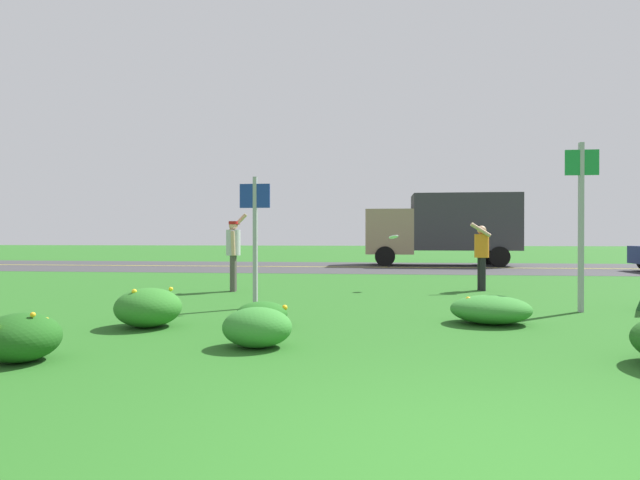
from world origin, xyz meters
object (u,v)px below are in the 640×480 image
Objects in this scene: sign_post_near_path at (255,228)px; person_catcher_orange_shirt at (481,252)px; person_thrower_red_cap_gray_shirt at (233,248)px; frisbee_white at (394,237)px; sign_post_by_roadside at (581,210)px; box_truck_tan at (444,225)px.

person_catcher_orange_shirt is at bearing 37.44° from sign_post_near_path.
person_thrower_red_cap_gray_shirt is 7.66× the size of frisbee_white.
person_catcher_orange_shirt is (4.73, 3.62, -0.52)m from sign_post_near_path.
person_thrower_red_cap_gray_shirt reaches higher than person_catcher_orange_shirt.
sign_post_by_roadside is at bearing -47.98° from frisbee_white.
box_truck_tan reaches higher than frisbee_white.
frisbee_white is (-2.11, -0.02, 0.36)m from person_catcher_orange_shirt.
sign_post_by_roadside is 1.79× the size of person_catcher_orange_shirt.
box_truck_tan is at bearing 70.63° from sign_post_near_path.
frisbee_white is (-3.13, 3.47, -0.47)m from sign_post_by_roadside.
sign_post_near_path reaches higher than person_thrower_red_cap_gray_shirt.
box_truck_tan is at bearing 77.06° from frisbee_white.
box_truck_tan reaches higher than person_thrower_red_cap_gray_shirt.
person_thrower_red_cap_gray_shirt is 0.28× the size of box_truck_tan.
sign_post_by_roadside reaches higher than frisbee_white.
person_thrower_red_cap_gray_shirt reaches higher than frisbee_white.
sign_post_near_path is at bearing -142.56° from person_catcher_orange_shirt.
box_truck_tan is (5.17, 14.69, 0.34)m from sign_post_near_path.
sign_post_by_roadside is 7.48m from person_thrower_red_cap_gray_shirt.
sign_post_by_roadside is (5.75, 0.12, 0.30)m from sign_post_near_path.
person_thrower_red_cap_gray_shirt is (-1.20, 2.78, -0.43)m from sign_post_near_path.
person_catcher_orange_shirt reaches higher than frisbee_white.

